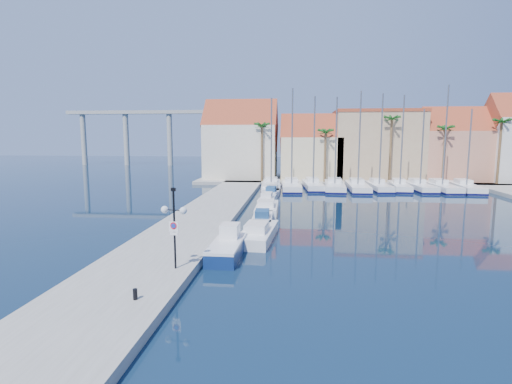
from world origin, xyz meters
The scene contains 32 objects.
ground centered at (0.00, 0.00, 0.00)m, with size 260.00×260.00×0.00m, color black.
quay_west centered at (-9.00, 13.50, 0.25)m, with size 6.00×77.00×0.50m, color gray.
shore_north centered at (10.00, 48.00, 0.25)m, with size 54.00×16.00×0.50m, color gray.
lamp_post centered at (-7.00, -1.33, 3.43)m, with size 1.50×0.62×4.47m.
bollard centered at (-7.51, -5.62, 0.75)m, with size 0.20×0.20×0.49m, color black.
fishing_boat centered at (-4.84, 2.88, 0.63)m, with size 1.90×5.46×1.90m.
motorboat_west_0 centered at (-3.26, 7.10, 0.51)m, with size 2.69×6.95×1.40m.
motorboat_west_1 centered at (-3.37, 12.19, 0.51)m, with size 1.81×5.23×1.40m.
motorboat_west_2 centered at (-3.39, 17.68, 0.51)m, with size 2.23×6.66×1.40m.
motorboat_west_3 centered at (-3.74, 22.99, 0.51)m, with size 1.88×5.23×1.40m.
motorboat_west_4 centered at (-3.59, 28.47, 0.51)m, with size 2.04×5.34×1.40m.
motorboat_west_5 centered at (-3.81, 32.40, 0.51)m, with size 2.35×7.24×1.40m.
sailboat_0 centered at (-4.11, 36.09, 0.59)m, with size 3.01×9.90×13.04m.
sailboat_1 centered at (-1.16, 35.68, 0.61)m, with size 3.08×10.15×14.29m.
sailboat_2 centered at (1.96, 36.75, 0.61)m, with size 3.24×9.49×13.29m.
sailboat_3 centered at (5.06, 36.28, 0.58)m, with size 3.37×10.66×13.11m.
sailboat_4 centered at (8.23, 35.87, 0.60)m, with size 2.82×10.15×13.85m.
sailboat_5 centered at (11.22, 36.28, 0.62)m, with size 2.81×8.92×13.52m.
sailboat_6 centered at (14.25, 36.69, 0.63)m, with size 2.97×8.74×13.35m.
sailboat_7 centered at (16.96, 36.74, 0.58)m, with size 2.98×9.27×11.40m.
sailboat_8 centered at (19.88, 36.52, 0.62)m, with size 3.10×9.68×14.60m.
sailboat_9 centered at (23.24, 36.65, 0.57)m, with size 3.19×9.87×11.35m.
building_0 centered at (-10.00, 47.00, 6.52)m, with size 12.30×9.00×13.50m.
building_1 centered at (2.00, 47.00, 5.30)m, with size 10.30×8.00×11.00m.
building_2 centered at (13.00, 48.00, 6.26)m, with size 14.20×10.20×11.50m.
building_3 centered at (25.00, 47.00, 5.86)m, with size 10.30×8.00×12.00m.
palm_0 centered at (-6.00, 42.00, 9.08)m, with size 2.60×2.60×10.15m.
palm_1 centered at (4.00, 42.00, 8.14)m, with size 2.60×2.60×9.15m.
palm_2 centered at (14.00, 42.00, 10.02)m, with size 2.60×2.60×11.15m.
palm_3 centered at (22.00, 42.00, 8.61)m, with size 2.60×2.60×9.65m.
palm_4 centered at (30.00, 42.00, 9.55)m, with size 2.60×2.60×10.65m.
viaduct centered at (-39.07, 82.00, 10.25)m, with size 48.00×2.20×14.45m.
Camera 1 is at (-0.50, -21.81, 7.66)m, focal length 28.00 mm.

